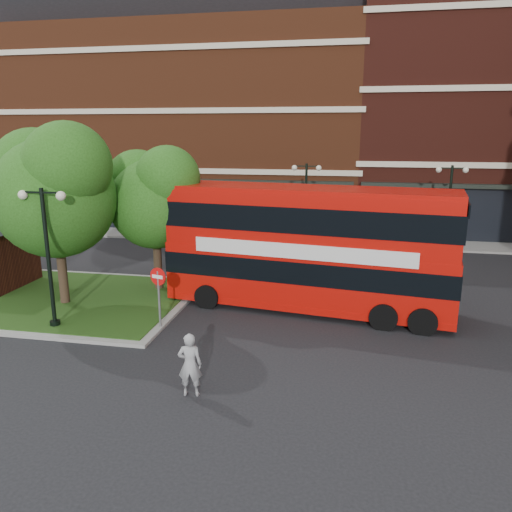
% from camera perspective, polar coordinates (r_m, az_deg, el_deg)
% --- Properties ---
extents(ground, '(120.00, 120.00, 0.00)m').
position_cam_1_polar(ground, '(16.89, -6.12, -9.85)').
color(ground, black).
rests_on(ground, ground).
extents(pavement_far, '(44.00, 3.00, 0.12)m').
position_cam_1_polar(pavement_far, '(32.29, 2.38, 2.00)').
color(pavement_far, slate).
rests_on(pavement_far, ground).
extents(terrace_far_left, '(26.00, 12.00, 14.00)m').
position_cam_1_polar(terrace_far_left, '(40.73, -7.42, 14.25)').
color(terrace_far_left, '#612D17').
rests_on(terrace_far_left, ground).
extents(terrace_far_right, '(18.00, 12.00, 16.00)m').
position_cam_1_polar(terrace_far_right, '(39.86, 25.32, 14.50)').
color(terrace_far_right, '#471911').
rests_on(terrace_far_right, ground).
extents(traffic_island, '(12.60, 7.60, 0.15)m').
position_cam_1_polar(traffic_island, '(22.80, -23.50, -4.36)').
color(traffic_island, gray).
rests_on(traffic_island, ground).
extents(tree_island_west, '(5.40, 4.71, 7.21)m').
position_cam_1_polar(tree_island_west, '(20.73, -22.20, 7.43)').
color(tree_island_west, '#2D2116').
rests_on(tree_island_west, ground).
extents(tree_island_east, '(4.46, 3.90, 6.29)m').
position_cam_1_polar(tree_island_east, '(21.58, -11.67, 6.93)').
color(tree_island_east, '#2D2116').
rests_on(tree_island_east, ground).
extents(lamp_island, '(1.72, 0.36, 5.00)m').
position_cam_1_polar(lamp_island, '(18.48, -22.72, 0.48)').
color(lamp_island, black).
rests_on(lamp_island, ground).
extents(lamp_far_left, '(1.72, 0.36, 5.00)m').
position_cam_1_polar(lamp_far_left, '(29.62, 5.71, 6.28)').
color(lamp_far_left, black).
rests_on(lamp_far_left, ground).
extents(lamp_far_right, '(1.72, 0.36, 5.00)m').
position_cam_1_polar(lamp_far_right, '(29.98, 21.18, 5.49)').
color(lamp_far_right, black).
rests_on(lamp_far_right, ground).
extents(bus, '(11.23, 4.04, 4.20)m').
position_cam_1_polar(bus, '(19.23, 5.96, 1.78)').
color(bus, '#B90D07').
rests_on(bus, ground).
extents(woman, '(0.69, 0.51, 1.75)m').
position_cam_1_polar(woman, '(13.51, -7.56, -12.21)').
color(woman, gray).
rests_on(woman, ground).
extents(car_silver, '(4.00, 1.95, 1.31)m').
position_cam_1_polar(car_silver, '(30.10, 3.55, 2.26)').
color(car_silver, '#B8BCC0').
rests_on(car_silver, ground).
extents(car_white, '(4.33, 1.90, 1.38)m').
position_cam_1_polar(car_white, '(29.95, 14.87, 1.81)').
color(car_white, white).
rests_on(car_white, ground).
extents(no_entry_sign, '(0.61, 0.22, 2.27)m').
position_cam_1_polar(no_entry_sign, '(17.63, -11.09, -3.37)').
color(no_entry_sign, slate).
rests_on(no_entry_sign, ground).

